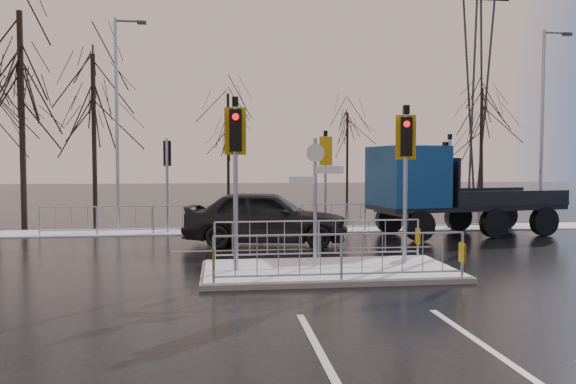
{
  "coord_description": "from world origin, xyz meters",
  "views": [
    {
      "loc": [
        -2.58,
        -13.0,
        2.64
      ],
      "look_at": [
        -0.62,
        2.92,
        1.8
      ],
      "focal_mm": 35.0,
      "sensor_mm": 36.0,
      "label": 1
    }
  ],
  "objects": [
    {
      "name": "car_far_lane",
      "position": [
        -1.08,
        4.9,
        0.89
      ],
      "size": [
        5.51,
        3.01,
        1.78
      ],
      "primitive_type": "imported",
      "rotation": [
        0.0,
        0.0,
        1.39
      ],
      "color": "black",
      "rests_on": "ground"
    },
    {
      "name": "pylon_wires",
      "position": [
        16.88,
        30.0,
        11.03
      ],
      "size": [
        70.0,
        2.38,
        19.97
      ],
      "color": "#2D3033",
      "rests_on": "ground"
    },
    {
      "name": "tree_near_a",
      "position": [
        -10.5,
        11.0,
        6.11
      ],
      "size": [
        4.75,
        4.75,
        8.97
      ],
      "color": "black",
      "rests_on": "ground"
    },
    {
      "name": "snow_verge",
      "position": [
        0.0,
        8.6,
        0.02
      ],
      "size": [
        30.0,
        2.0,
        0.04
      ],
      "primitive_type": "cube",
      "color": "white",
      "rests_on": "ground"
    },
    {
      "name": "ground",
      "position": [
        0.0,
        0.0,
        0.0
      ],
      "size": [
        120.0,
        120.0,
        0.0
      ],
      "primitive_type": "plane",
      "color": "black",
      "rests_on": "ground"
    },
    {
      "name": "traffic_island",
      "position": [
        -0.01,
        0.01,
        0.39
      ],
      "size": [
        6.0,
        3.04,
        4.15
      ],
      "color": "slate",
      "rests_on": "ground"
    },
    {
      "name": "street_lamp_left",
      "position": [
        -6.43,
        9.5,
        4.49
      ],
      "size": [
        1.25,
        0.18,
        8.2
      ],
      "color": "#959AA2",
      "rests_on": "ground"
    },
    {
      "name": "tree_far_b",
      "position": [
        6.0,
        24.0,
        4.18
      ],
      "size": [
        3.25,
        3.25,
        6.14
      ],
      "color": "black",
      "rests_on": "ground"
    },
    {
      "name": "flatbed_truck",
      "position": [
        4.99,
        6.31,
        1.71
      ],
      "size": [
        7.25,
        3.62,
        3.21
      ],
      "color": "black",
      "rests_on": "ground"
    },
    {
      "name": "street_lamp_right",
      "position": [
        10.57,
        8.5,
        4.39
      ],
      "size": [
        1.25,
        0.18,
        8.0
      ],
      "color": "#959AA2",
      "rests_on": "ground"
    },
    {
      "name": "far_kerb_fixtures",
      "position": [
        0.29,
        8.09,
        1.02
      ],
      "size": [
        18.0,
        0.65,
        3.83
      ],
      "color": "#959AA2",
      "rests_on": "ground"
    },
    {
      "name": "tree_near_b",
      "position": [
        -8.0,
        12.5,
        5.15
      ],
      "size": [
        4.0,
        4.0,
        7.55
      ],
      "color": "black",
      "rests_on": "ground"
    },
    {
      "name": "tree_far_c",
      "position": [
        14.0,
        21.0,
        5.15
      ],
      "size": [
        4.0,
        4.0,
        7.55
      ],
      "color": "black",
      "rests_on": "ground"
    },
    {
      "name": "tree_far_a",
      "position": [
        -2.0,
        22.0,
        4.82
      ],
      "size": [
        3.75,
        3.75,
        7.08
      ],
      "color": "black",
      "rests_on": "ground"
    },
    {
      "name": "lane_markings",
      "position": [
        0.0,
        -0.33,
        0.0
      ],
      "size": [
        8.0,
        11.38,
        0.01
      ],
      "color": "silver",
      "rests_on": "ground"
    }
  ]
}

